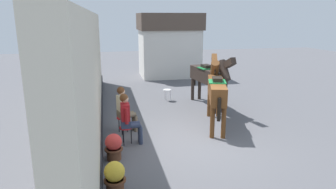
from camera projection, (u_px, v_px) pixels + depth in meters
ground_plane at (169, 110)px, 11.18m from camera, size 40.00×40.00×0.00m
pub_facade_wall at (94, 79)px, 8.88m from camera, size 0.34×14.00×3.40m
distant_cottage at (169, 44)px, 17.22m from camera, size 3.40×2.60×3.50m
seated_visitor_near at (128, 116)px, 8.01m from camera, size 0.61×0.49×1.39m
seated_visitor_far at (124, 107)px, 8.82m from camera, size 0.61×0.48×1.39m
saddled_horse_near at (216, 89)px, 9.38m from camera, size 1.13×2.91×2.06m
saddled_horse_far at (209, 76)px, 11.33m from camera, size 0.75×2.99×2.06m
flower_planter_near at (115, 177)px, 5.85m from camera, size 0.43×0.43×0.64m
flower_planter_middle at (114, 146)px, 7.23m from camera, size 0.43×0.43×0.64m
spare_stool_white at (167, 91)px, 12.33m from camera, size 0.32×0.32×0.46m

